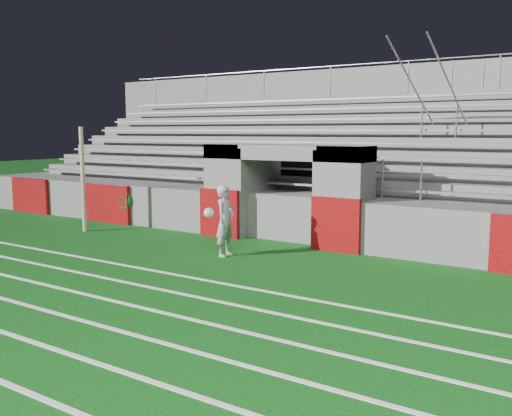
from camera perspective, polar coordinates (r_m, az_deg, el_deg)
The scene contains 5 objects.
ground at distance 12.81m, azimuth -5.25°, elevation -5.71°, with size 90.00×90.00×0.00m, color #0B460F.
field_post at distance 17.59m, azimuth -16.92°, elevation 2.73°, with size 0.12×0.12×3.09m, color tan.
stadium_structure at distance 19.37m, azimuth 9.72°, elevation 3.22°, with size 26.00×8.48×5.42m.
goalkeeper_with_ball at distance 13.56m, azimuth -3.13°, elevation -1.24°, with size 0.72×0.68×1.71m.
hose_coil at distance 18.58m, azimuth -13.04°, elevation 0.66°, with size 0.60×0.15×0.60m.
Camera 1 is at (7.87, -9.67, 2.96)m, focal length 40.00 mm.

